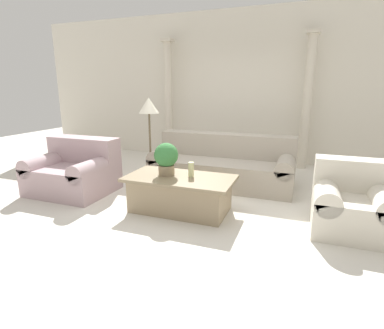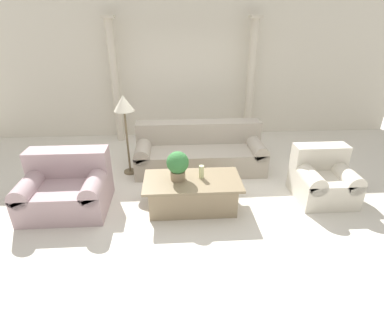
% 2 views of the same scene
% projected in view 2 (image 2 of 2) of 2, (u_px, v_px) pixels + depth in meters
% --- Properties ---
extents(ground_plane, '(16.00, 16.00, 0.00)m').
position_uv_depth(ground_plane, '(193.00, 189.00, 5.00)').
color(ground_plane, silver).
extents(wall_back, '(10.00, 0.06, 3.20)m').
position_uv_depth(wall_back, '(185.00, 66.00, 6.72)').
color(wall_back, silver).
rests_on(wall_back, ground_plane).
extents(sofa_long, '(2.35, 0.96, 0.83)m').
position_uv_depth(sofa_long, '(200.00, 151.00, 5.61)').
color(sofa_long, '#ADA393').
rests_on(sofa_long, ground_plane).
extents(loveseat, '(1.19, 0.96, 0.83)m').
position_uv_depth(loveseat, '(67.00, 187.00, 4.41)').
color(loveseat, '#B6999F').
rests_on(loveseat, ground_plane).
extents(coffee_table, '(1.41, 0.74, 0.47)m').
position_uv_depth(coffee_table, '(192.00, 193.00, 4.44)').
color(coffee_table, '#998466').
rests_on(coffee_table, ground_plane).
extents(potted_plant, '(0.32, 0.32, 0.43)m').
position_uv_depth(potted_plant, '(178.00, 164.00, 4.24)').
color(potted_plant, '#937F60').
rests_on(potted_plant, coffee_table).
extents(pillar_candle, '(0.07, 0.07, 0.20)m').
position_uv_depth(pillar_candle, '(201.00, 172.00, 4.34)').
color(pillar_candle, beige).
rests_on(pillar_candle, coffee_table).
extents(floor_lamp, '(0.35, 0.35, 1.43)m').
position_uv_depth(floor_lamp, '(124.00, 108.00, 5.01)').
color(floor_lamp, brown).
rests_on(floor_lamp, ground_plane).
extents(column_left, '(0.25, 0.25, 2.62)m').
position_uv_depth(column_left, '(115.00, 81.00, 6.45)').
color(column_left, beige).
rests_on(column_left, ground_plane).
extents(column_right, '(0.25, 0.25, 2.62)m').
position_uv_depth(column_right, '(251.00, 80.00, 6.62)').
color(column_right, beige).
rests_on(column_right, ground_plane).
extents(armchair, '(0.84, 0.82, 0.79)m').
position_uv_depth(armchair, '(323.00, 178.00, 4.66)').
color(armchair, beige).
rests_on(armchair, ground_plane).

